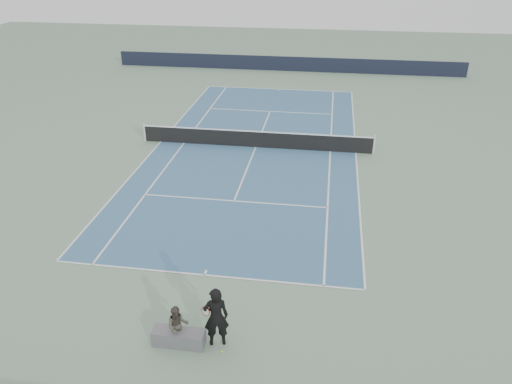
# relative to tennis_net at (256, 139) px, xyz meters

# --- Properties ---
(ground) EXTENTS (80.00, 80.00, 0.00)m
(ground) POSITION_rel_tennis_net_xyz_m (0.00, 0.00, -0.50)
(ground) COLOR gray
(court_surface) EXTENTS (10.97, 23.77, 0.01)m
(court_surface) POSITION_rel_tennis_net_xyz_m (0.00, 0.00, -0.50)
(court_surface) COLOR #396388
(court_surface) RESTS_ON ground
(tennis_net) EXTENTS (12.90, 0.10, 1.07)m
(tennis_net) POSITION_rel_tennis_net_xyz_m (0.00, 0.00, 0.00)
(tennis_net) COLOR silver
(tennis_net) RESTS_ON ground
(windscreen_far) EXTENTS (30.00, 0.25, 1.20)m
(windscreen_far) POSITION_rel_tennis_net_xyz_m (0.00, 17.88, 0.10)
(windscreen_far) COLOR black
(windscreen_far) RESTS_ON ground
(tennis_player) EXTENTS (0.88, 0.71, 1.95)m
(tennis_player) POSITION_rel_tennis_net_xyz_m (1.15, -14.97, 0.47)
(tennis_player) COLOR black
(tennis_player) RESTS_ON ground
(tennis_ball) EXTENTS (0.06, 0.06, 0.06)m
(tennis_ball) POSITION_rel_tennis_net_xyz_m (1.36, -15.31, -0.47)
(tennis_ball) COLOR yellow
(tennis_ball) RESTS_ON ground
(spectator_bench) EXTENTS (1.58, 1.02, 1.32)m
(spectator_bench) POSITION_rel_tennis_net_xyz_m (0.07, -15.17, -0.03)
(spectator_bench) COLOR #5B5A5F
(spectator_bench) RESTS_ON ground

